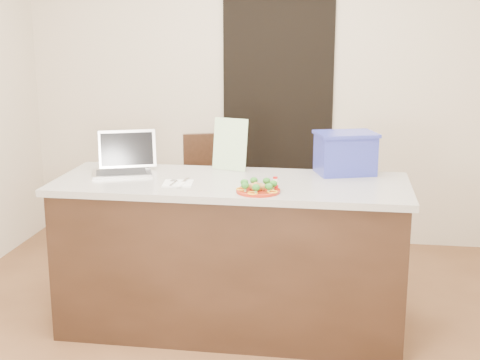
# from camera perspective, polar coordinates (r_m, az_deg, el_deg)

# --- Properties ---
(ground) EXTENTS (4.00, 4.00, 0.00)m
(ground) POSITION_cam_1_polar(r_m,az_deg,el_deg) (3.98, -1.34, -13.90)
(ground) COLOR brown
(ground) RESTS_ON ground
(room_shell) EXTENTS (4.00, 4.00, 4.00)m
(room_shell) POSITION_cam_1_polar(r_m,az_deg,el_deg) (3.54, -1.49, 10.05)
(room_shell) COLOR white
(room_shell) RESTS_ON ground
(doorway) EXTENTS (0.90, 0.02, 2.00)m
(doorway) POSITION_cam_1_polar(r_m,az_deg,el_deg) (5.55, 3.21, 4.88)
(doorway) COLOR black
(doorway) RESTS_ON ground
(island) EXTENTS (2.06, 0.76, 0.92)m
(island) POSITION_cam_1_polar(r_m,az_deg,el_deg) (4.02, -0.75, -6.42)
(island) COLOR black
(island) RESTS_ON ground
(plate) EXTENTS (0.24, 0.24, 0.02)m
(plate) POSITION_cam_1_polar(r_m,az_deg,el_deg) (3.63, 1.57, -0.91)
(plate) COLOR maroon
(plate) RESTS_ON island
(meatballs) EXTENTS (0.09, 0.10, 0.04)m
(meatballs) POSITION_cam_1_polar(r_m,az_deg,el_deg) (3.63, 1.50, -0.56)
(meatballs) COLOR olive
(meatballs) RESTS_ON plate
(broccoli) EXTENTS (0.20, 0.20, 0.04)m
(broccoli) POSITION_cam_1_polar(r_m,az_deg,el_deg) (3.62, 1.57, -0.33)
(broccoli) COLOR #1A5316
(broccoli) RESTS_ON plate
(pepper_rings) EXTENTS (0.23, 0.24, 0.01)m
(pepper_rings) POSITION_cam_1_polar(r_m,az_deg,el_deg) (3.63, 1.57, -0.78)
(pepper_rings) COLOR orange
(pepper_rings) RESTS_ON plate
(napkin) EXTENTS (0.19, 0.19, 0.01)m
(napkin) POSITION_cam_1_polar(r_m,az_deg,el_deg) (3.83, -5.31, -0.29)
(napkin) COLOR silver
(napkin) RESTS_ON island
(fork) EXTENTS (0.03, 0.15, 0.00)m
(fork) POSITION_cam_1_polar(r_m,az_deg,el_deg) (3.84, -5.57, -0.16)
(fork) COLOR #ABAAAF
(fork) RESTS_ON napkin
(knife) EXTENTS (0.03, 0.22, 0.01)m
(knife) POSITION_cam_1_polar(r_m,az_deg,el_deg) (3.80, -4.95, -0.27)
(knife) COLOR white
(knife) RESTS_ON napkin
(yogurt_bottle) EXTENTS (0.04, 0.04, 0.08)m
(yogurt_bottle) POSITION_cam_1_polar(r_m,az_deg,el_deg) (3.67, 3.02, -0.42)
(yogurt_bottle) COLOR beige
(yogurt_bottle) RESTS_ON island
(laptop) EXTENTS (0.41, 0.39, 0.25)m
(laptop) POSITION_cam_1_polar(r_m,az_deg,el_deg) (4.16, -9.84, 1.58)
(laptop) COLOR #BCBDC1
(laptop) RESTS_ON island
(leaflet) EXTENTS (0.23, 0.11, 0.32)m
(leaflet) POSITION_cam_1_polar(r_m,az_deg,el_deg) (4.14, -0.85, 3.07)
(leaflet) COLOR white
(leaflet) RESTS_ON island
(blue_box) EXTENTS (0.42, 0.35, 0.25)m
(blue_box) POSITION_cam_1_polar(r_m,az_deg,el_deg) (4.09, 8.98, 2.30)
(blue_box) COLOR #283093
(blue_box) RESTS_ON island
(chair) EXTENTS (0.58, 0.60, 1.03)m
(chair) POSITION_cam_1_polar(r_m,az_deg,el_deg) (4.88, -2.43, -1.34)
(chair) COLOR #321B0F
(chair) RESTS_ON ground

